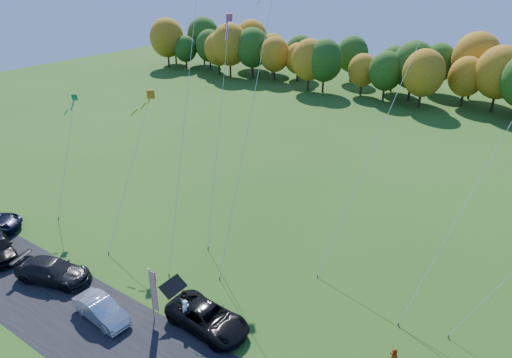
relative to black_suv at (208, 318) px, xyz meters
The scene contains 15 objects.
ground 1.17m from the black_suv, 166.16° to the left, with size 160.00×160.00×0.00m, color #254C14.
tree_line 55.23m from the black_suv, 90.92° to the left, with size 116.00×12.00×10.00m, color #1E4711, non-canonical shape.
black_suv is the anchor object (origin of this frame).
silver_sedan 6.46m from the black_suv, 151.89° to the right, with size 1.42×4.07×1.34m, color silver.
dark_truck_a 11.67m from the black_suv, 167.71° to the right, with size 2.12×5.21×1.51m, color black.
person_tailgate_a 1.25m from the black_suv, 154.32° to the right, with size 0.66×0.43×1.80m, color white.
person_tailgate_b 1.89m from the black_suv, behind, with size 0.82×0.64×1.69m, color gray.
feather_flag 3.53m from the black_suv, 155.77° to the right, with size 0.49×0.08×3.70m.
kite_delta_blue 16.47m from the black_suv, 133.54° to the left, with size 5.28×11.83×27.55m.
kite_parafoil_orange 18.74m from the black_suv, 71.71° to the left, with size 5.31×13.61×23.65m.
kite_delta_red 16.91m from the black_suv, 105.04° to the left, with size 2.78×8.67×22.50m.
kite_diamond_yellow 13.29m from the black_suv, 156.68° to the left, with size 1.67×7.16×11.15m.
kite_diamond_green 20.07m from the black_suv, 166.23° to the left, with size 1.70×4.71×9.91m.
kite_diamond_white 16.78m from the black_suv, 42.33° to the left, with size 4.62×7.84×16.98m.
kite_diamond_pink 13.96m from the black_suv, 124.66° to the left, with size 3.47×7.55×16.34m.
Camera 1 is at (14.90, -15.48, 19.22)m, focal length 32.00 mm.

